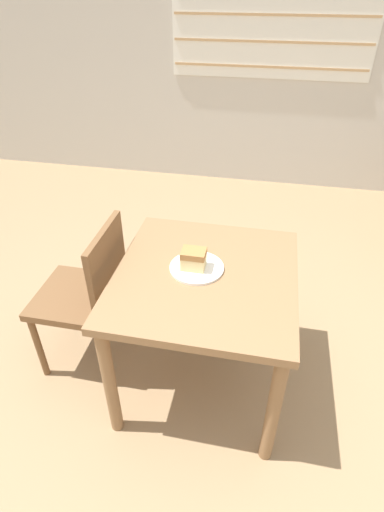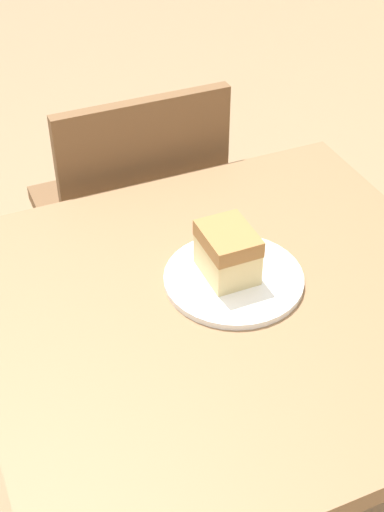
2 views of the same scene
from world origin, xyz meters
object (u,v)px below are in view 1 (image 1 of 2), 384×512
Objects in this scene: dining_table_near at (205,292)px; plate at (197,268)px; chair_near_window at (89,292)px; cake_slice at (194,259)px.

plate reaches higher than dining_table_near.
chair_near_window is at bearing 178.10° from dining_table_near.
cake_slice is (0.56, -0.00, 0.29)m from chair_near_window.
plate is (-0.05, 0.03, 0.12)m from dining_table_near.
plate is at bearing 90.65° from chair_near_window.
cake_slice is (-0.06, 0.02, 0.17)m from dining_table_near.
plate is 2.29× the size of cake_slice.
dining_table_near is at bearing -30.08° from plate.
dining_table_near is 7.96× the size of cake_slice.
plate is at bearing 149.92° from dining_table_near.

